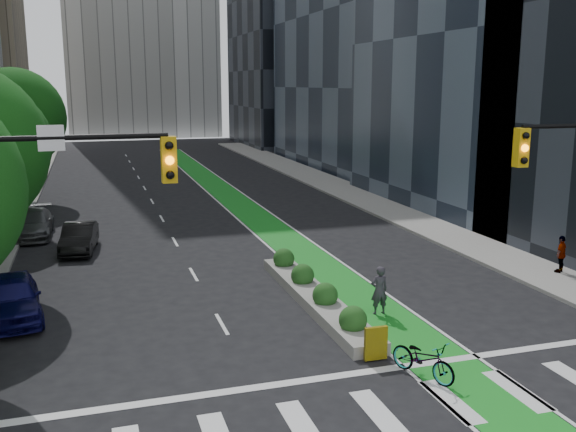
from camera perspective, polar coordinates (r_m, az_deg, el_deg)
ground at (r=17.42m, az=6.63°, el=-15.51°), size 160.00×160.00×0.00m
sidewalk_right at (r=43.85m, az=7.59°, el=1.26°), size 3.60×90.00×0.15m
bike_lane_paint at (r=45.80m, az=-5.13°, el=1.68°), size 2.20×70.00×0.01m
building_dark_end at (r=86.47m, az=0.60°, el=15.72°), size 14.00×18.00×28.00m
tree_far at (r=46.39m, az=-23.14°, el=8.00°), size 6.60×6.60×9.00m
median_planter at (r=23.72m, az=2.43°, el=-6.92°), size 1.20×10.26×1.10m
bicycle at (r=18.37m, az=11.93°, el=-12.29°), size 1.50×2.20×1.10m
cyclist at (r=22.71m, az=8.11°, el=-6.56°), size 0.64×0.43×1.74m
parked_car_left_near at (r=24.00m, az=-23.31°, el=-6.69°), size 2.36×4.69×1.53m
parked_car_left_mid at (r=32.40m, az=-18.08°, el=-1.85°), size 1.90×4.25×1.35m
parked_car_left_far at (r=36.35m, az=-21.76°, el=-0.63°), size 2.05×4.87×1.40m
pedestrian_far at (r=29.22m, az=23.12°, el=-3.13°), size 0.99×0.82×1.58m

